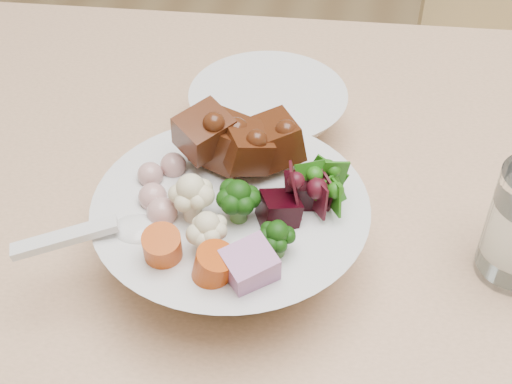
% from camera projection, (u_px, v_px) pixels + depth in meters
% --- Properties ---
extents(food_bowl, '(0.22, 0.22, 0.12)m').
position_uv_depth(food_bowl, '(234.00, 227.00, 0.58)').
color(food_bowl, silver).
rests_on(food_bowl, dining_table).
extents(soup_spoon, '(0.11, 0.07, 0.02)m').
position_uv_depth(soup_spoon, '(120.00, 233.00, 0.54)').
color(soup_spoon, silver).
rests_on(soup_spoon, food_bowl).
extents(side_bowl, '(0.16, 0.16, 0.05)m').
position_uv_depth(side_bowl, '(268.00, 114.00, 0.71)').
color(side_bowl, silver).
rests_on(side_bowl, dining_table).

